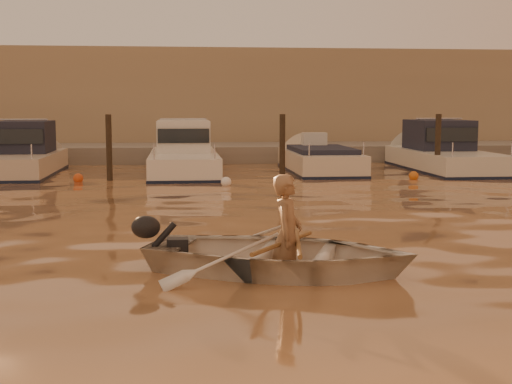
{
  "coord_description": "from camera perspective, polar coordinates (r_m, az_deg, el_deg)",
  "views": [
    {
      "loc": [
        -3.42,
        -8.09,
        2.28
      ],
      "look_at": [
        -2.06,
        4.34,
        0.75
      ],
      "focal_mm": 50.0,
      "sensor_mm": 36.0,
      "label": 1
    }
  ],
  "objects": [
    {
      "name": "moored_boat_4",
      "position": [
        25.88,
        14.85,
        3.07
      ],
      "size": [
        2.37,
        7.26,
        1.75
      ],
      "primitive_type": null,
      "color": "silver",
      "rests_on": "ground_plane"
    },
    {
      "name": "piling_3",
      "position": [
        23.43,
        14.33,
        3.38
      ],
      "size": [
        0.18,
        0.18,
        2.2
      ],
      "primitive_type": "cylinder",
      "color": "#2D2319",
      "rests_on": "ground_plane"
    },
    {
      "name": "piling_1",
      "position": [
        22.04,
        -11.67,
        3.24
      ],
      "size": [
        0.18,
        0.18,
        2.2
      ],
      "primitive_type": "cylinder",
      "color": "#2D2319",
      "rests_on": "ground_plane"
    },
    {
      "name": "outboard_motor",
      "position": [
        10.15,
        -6.4,
        -4.43
      ],
      "size": [
        0.98,
        0.69,
        0.7
      ],
      "primitive_type": null,
      "rotation": [
        0.0,
        0.0,
        -0.35
      ],
      "color": "black",
      "rests_on": "dinghy"
    },
    {
      "name": "piling_2",
      "position": [
        22.17,
        2.12,
        3.4
      ],
      "size": [
        0.18,
        0.18,
        2.2
      ],
      "primitive_type": "cylinder",
      "color": "#2D2319",
      "rests_on": "ground_plane"
    },
    {
      "name": "waterfront_building",
      "position": [
        35.26,
        -0.69,
        7.17
      ],
      "size": [
        46.0,
        7.0,
        4.8
      ],
      "primitive_type": "cube",
      "color": "#9E8466",
      "rests_on": "quay"
    },
    {
      "name": "dinghy",
      "position": [
        9.74,
        1.93,
        -4.99
      ],
      "size": [
        4.36,
        3.74,
        0.76
      ],
      "primitive_type": "imported",
      "rotation": [
        0.0,
        0.0,
        1.22
      ],
      "color": "silver",
      "rests_on": "ground_plane"
    },
    {
      "name": "oar_port",
      "position": [
        9.66,
        3.39,
        -4.14
      ],
      "size": [
        0.36,
        2.09,
        0.13
      ],
      "primitive_type": "cylinder",
      "rotation": [
        1.54,
        0.0,
        -0.14
      ],
      "color": "brown",
      "rests_on": "dinghy"
    },
    {
      "name": "oar_starboard",
      "position": [
        9.7,
        2.22,
        -4.08
      ],
      "size": [
        1.11,
        1.84,
        0.13
      ],
      "primitive_type": "cylinder",
      "rotation": [
        1.54,
        0.0,
        -0.53
      ],
      "color": "brown",
      "rests_on": "dinghy"
    },
    {
      "name": "fender_c",
      "position": [
        20.31,
        -2.41,
        0.8
      ],
      "size": [
        0.3,
        0.3,
        0.3
      ],
      "primitive_type": "sphere",
      "color": "white",
      "rests_on": "ground_plane"
    },
    {
      "name": "fender_d",
      "position": [
        22.54,
        12.5,
        1.26
      ],
      "size": [
        0.3,
        0.3,
        0.3
      ],
      "primitive_type": "sphere",
      "color": "orange",
      "rests_on": "ground_plane"
    },
    {
      "name": "person",
      "position": [
        9.67,
        2.52,
        -3.47
      ],
      "size": [
        0.58,
        0.7,
        1.66
      ],
      "primitive_type": "imported",
      "rotation": [
        0.0,
        0.0,
        1.22
      ],
      "color": "#916948",
      "rests_on": "dinghy"
    },
    {
      "name": "moored_boat_1",
      "position": [
        24.69,
        -18.23,
        2.78
      ],
      "size": [
        2.13,
        6.39,
        1.75
      ],
      "primitive_type": null,
      "color": "beige",
      "rests_on": "ground_plane"
    },
    {
      "name": "fender_b",
      "position": [
        21.96,
        -14.04,
        1.07
      ],
      "size": [
        0.3,
        0.3,
        0.3
      ],
      "primitive_type": "sphere",
      "color": "#D04B18",
      "rests_on": "ground_plane"
    },
    {
      "name": "ground_plane",
      "position": [
        9.08,
        16.27,
        -7.85
      ],
      "size": [
        160.0,
        160.0,
        0.0
      ],
      "primitive_type": "plane",
      "color": "#94613B",
      "rests_on": "ground"
    },
    {
      "name": "moored_boat_3",
      "position": [
        24.66,
        5.13,
        2.16
      ],
      "size": [
        2.14,
        6.15,
        0.95
      ],
      "primitive_type": null,
      "color": "beige",
      "rests_on": "ground_plane"
    },
    {
      "name": "moored_boat_2",
      "position": [
        24.15,
        -5.81,
        3.01
      ],
      "size": [
        2.21,
        7.44,
        1.75
      ],
      "primitive_type": null,
      "color": "white",
      "rests_on": "ground_plane"
    },
    {
      "name": "quay",
      "position": [
        29.87,
        0.34,
        2.88
      ],
      "size": [
        52.0,
        4.0,
        1.0
      ],
      "primitive_type": "cube",
      "color": "gray",
      "rests_on": "ground_plane"
    }
  ]
}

